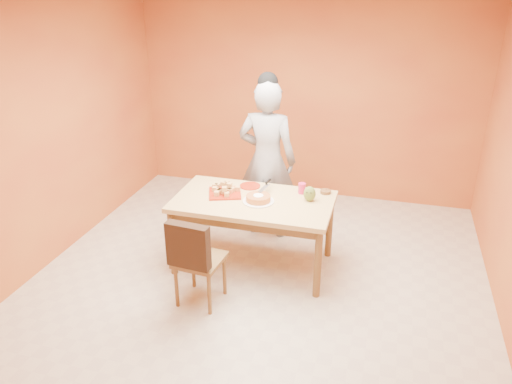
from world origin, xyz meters
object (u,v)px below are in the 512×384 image
(red_dinner_plate, at_px, (250,186))
(magenta_glass, at_px, (302,188))
(pastry_platter, at_px, (225,193))
(egg_ornament, at_px, (310,194))
(dining_chair, at_px, (199,258))
(person, at_px, (267,160))
(checker_tin, at_px, (325,192))
(dining_table, at_px, (253,208))
(sponge_cake, at_px, (258,198))

(red_dinner_plate, distance_m, magenta_glass, 0.57)
(pastry_platter, bearing_deg, egg_ornament, 4.67)
(dining_chair, relative_size, pastry_platter, 2.80)
(person, bearing_deg, checker_tin, 153.36)
(dining_chair, bearing_deg, checker_tin, 53.82)
(egg_ornament, bearing_deg, person, 125.47)
(dining_table, xyz_separation_m, pastry_platter, (-0.32, 0.05, 0.10))
(sponge_cake, bearing_deg, magenta_glass, 40.92)
(egg_ornament, height_order, magenta_glass, egg_ornament)
(magenta_glass, bearing_deg, egg_ornament, -56.42)
(red_dinner_plate, bearing_deg, person, 79.96)
(red_dinner_plate, xyz_separation_m, egg_ornament, (0.67, -0.19, 0.07))
(person, bearing_deg, egg_ornament, 135.54)
(dining_table, distance_m, egg_ornament, 0.59)
(pastry_platter, height_order, egg_ornament, egg_ornament)
(person, relative_size, red_dinner_plate, 8.30)
(egg_ornament, relative_size, checker_tin, 1.39)
(person, height_order, pastry_platter, person)
(red_dinner_plate, bearing_deg, egg_ornament, -15.38)
(magenta_glass, xyz_separation_m, checker_tin, (0.24, 0.06, -0.04))
(pastry_platter, xyz_separation_m, red_dinner_plate, (0.20, 0.26, -0.00))
(dining_table, bearing_deg, sponge_cake, -33.55)
(pastry_platter, relative_size, sponge_cake, 1.32)
(pastry_platter, xyz_separation_m, sponge_cake, (0.38, -0.09, 0.03))
(checker_tin, bearing_deg, pastry_platter, -163.31)
(sponge_cake, height_order, magenta_glass, magenta_glass)
(dining_chair, distance_m, magenta_glass, 1.33)
(pastry_platter, xyz_separation_m, magenta_glass, (0.76, 0.23, 0.05))
(egg_ornament, bearing_deg, sponge_cake, -170.13)
(dining_chair, xyz_separation_m, sponge_cake, (0.36, 0.72, 0.33))
(egg_ornament, distance_m, checker_tin, 0.27)
(pastry_platter, height_order, sponge_cake, sponge_cake)
(dining_chair, height_order, person, person)
(dining_table, distance_m, person, 0.78)
(dining_chair, bearing_deg, sponge_cake, 68.36)
(dining_table, bearing_deg, red_dinner_plate, 111.90)
(person, height_order, egg_ornament, person)
(pastry_platter, bearing_deg, sponge_cake, -13.57)
(dining_chair, bearing_deg, person, 85.56)
(red_dinner_plate, distance_m, checker_tin, 0.80)
(red_dinner_plate, height_order, magenta_glass, magenta_glass)
(person, relative_size, sponge_cake, 7.41)
(checker_tin, bearing_deg, red_dinner_plate, -176.91)
(person, relative_size, egg_ornament, 11.84)
(dining_table, bearing_deg, person, 93.67)
(dining_chair, xyz_separation_m, person, (0.25, 1.50, 0.44))
(dining_chair, xyz_separation_m, red_dinner_plate, (0.18, 1.07, 0.30))
(red_dinner_plate, bearing_deg, magenta_glass, -2.20)
(sponge_cake, bearing_deg, checker_tin, 32.52)
(dining_table, relative_size, checker_tin, 14.45)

